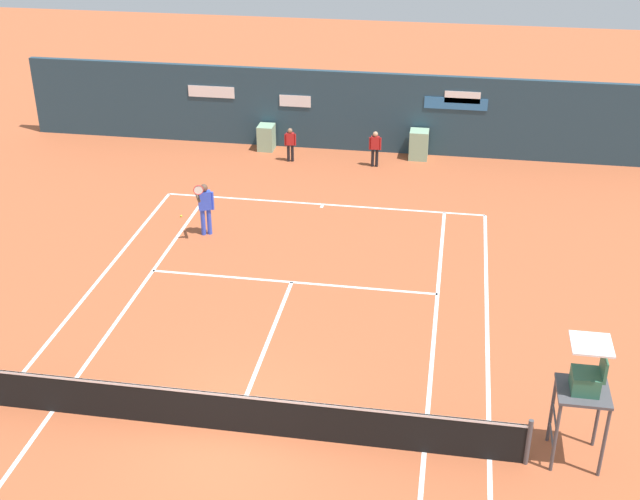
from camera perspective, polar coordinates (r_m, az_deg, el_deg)
name	(u,v)px	position (r m, az deg, el deg)	size (l,w,h in m)	color
ground_plane	(239,414)	(18.51, -5.50, -10.98)	(80.00, 80.00, 0.01)	#B25633
tennis_net	(231,411)	(17.76, -6.04, -10.82)	(12.10, 0.10, 1.07)	#4C4C51
sponsor_back_wall	(346,112)	(32.21, 1.76, 9.30)	(25.00, 1.02, 3.03)	#233D4C
umpire_chair	(585,386)	(17.03, 17.51, -8.75)	(1.00, 1.00, 2.73)	#47474C
player_on_baseline	(205,205)	(25.65, -7.80, 3.03)	(0.51, 0.86, 1.89)	blue
ball_kid_right_post	(290,142)	(31.25, -2.03, 7.30)	(0.42, 0.21, 1.28)	black
ball_kid_centre_post	(375,147)	(30.80, 3.75, 7.01)	(0.45, 0.19, 1.34)	black
tennis_ball_near_service_line	(181,216)	(27.33, -9.39, 2.29)	(0.07, 0.07, 0.07)	#CCE033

